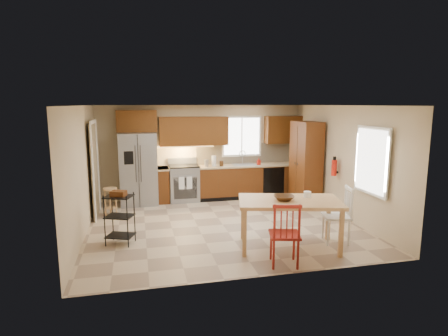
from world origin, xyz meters
name	(u,v)px	position (x,y,z in m)	size (l,w,h in m)	color
floor	(223,225)	(0.00, 0.00, 0.00)	(5.50, 5.50, 0.00)	tan
ceiling	(223,105)	(0.00, 0.00, 2.50)	(5.50, 5.00, 0.02)	silver
wall_back	(202,152)	(0.00, 2.50, 1.25)	(5.50, 0.02, 2.50)	#CCB793
wall_front	(262,195)	(0.00, -2.50, 1.25)	(5.50, 0.02, 2.50)	#CCB793
wall_left	(82,172)	(-2.75, 0.00, 1.25)	(0.02, 5.00, 2.50)	#CCB793
wall_right	(343,162)	(2.75, 0.00, 1.25)	(0.02, 5.00, 2.50)	#CCB793
refrigerator	(139,169)	(-1.70, 2.12, 0.91)	(0.92, 0.75, 1.82)	gray
range_stove	(184,184)	(-0.55, 2.19, 0.46)	(0.76, 0.63, 0.92)	gray
base_cabinet_narrow	(163,185)	(-1.10, 2.20, 0.45)	(0.30, 0.60, 0.90)	#5A2A10
base_cabinet_run	(251,181)	(1.29, 2.20, 0.45)	(2.92, 0.60, 0.90)	#5A2A10
dishwasher	(274,182)	(1.85, 1.91, 0.45)	(0.60, 0.02, 0.78)	black
backsplash	(248,153)	(1.29, 2.48, 1.18)	(2.92, 0.03, 0.55)	beige
upper_over_fridge	(137,121)	(-1.70, 2.33, 2.10)	(1.00, 0.35, 0.55)	#522C0D
upper_left_block	(194,131)	(-0.25, 2.33, 1.83)	(1.80, 0.35, 0.75)	#522C0D
upper_right_block	(283,130)	(2.25, 2.33, 1.83)	(1.00, 0.35, 0.75)	#522C0D
window_back	(242,136)	(1.10, 2.48, 1.65)	(1.12, 0.04, 1.12)	white
sink	(244,166)	(1.10, 2.20, 0.86)	(0.62, 0.46, 0.16)	gray
undercab_glow	(183,146)	(-0.55, 2.30, 1.43)	(1.60, 0.30, 0.01)	#FFBF66
soap_bottle	(259,161)	(1.48, 2.10, 1.00)	(0.09, 0.09, 0.19)	red
paper_towel	(214,161)	(0.25, 2.15, 1.04)	(0.12, 0.12, 0.28)	white
canister_steel	(206,163)	(0.05, 2.15, 0.99)	(0.11, 0.11, 0.18)	gray
canister_wood	(221,164)	(0.45, 2.12, 0.97)	(0.10, 0.10, 0.14)	#462B12
pantry	(306,163)	(2.43, 1.20, 1.05)	(0.50, 0.95, 2.10)	#5A2A10
fire_extinguisher	(334,168)	(2.63, 0.15, 1.10)	(0.12, 0.12, 0.36)	red
window_right	(372,161)	(2.68, -1.15, 1.45)	(0.04, 1.02, 1.32)	white
doorway	(94,171)	(-2.67, 1.30, 1.05)	(0.04, 0.95, 2.10)	#8C7A59
dining_table	(289,224)	(0.86, -1.51, 0.43)	(1.76, 0.99, 0.86)	tan
chair_red	(285,233)	(0.51, -2.16, 0.52)	(0.48, 0.48, 1.03)	maroon
chair_white	(336,215)	(1.81, -1.46, 0.52)	(0.48, 0.48, 1.03)	white
table_bowl	(284,201)	(0.75, -1.51, 0.87)	(0.36, 0.36, 0.09)	#462B12
table_jar	(307,196)	(1.24, -1.40, 0.90)	(0.15, 0.15, 0.17)	white
bar_stool	(111,202)	(-2.35, 1.23, 0.32)	(0.31, 0.31, 0.64)	tan
utility_cart	(120,219)	(-2.07, -0.64, 0.47)	(0.47, 0.37, 0.94)	black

